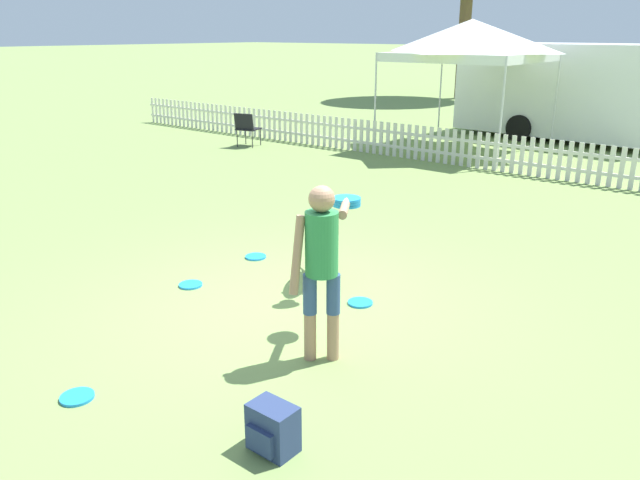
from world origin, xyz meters
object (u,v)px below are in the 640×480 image
(leaping_dog, at_px, (319,238))
(canopy_tent_main, at_px, (471,40))
(folding_chair_center, at_px, (247,127))
(handler_person, at_px, (323,252))
(backpack_on_grass, at_px, (272,429))
(equipment_trailer, at_px, (567,89))
(frisbee_far_scatter, at_px, (360,303))
(frisbee_near_dog, at_px, (191,285))
(frisbee_midfield, at_px, (256,257))
(frisbee_near_handler, at_px, (77,397))

(leaping_dog, relative_size, canopy_tent_main, 0.33)
(leaping_dog, distance_m, folding_chair_center, 9.12)
(handler_person, relative_size, leaping_dog, 1.51)
(folding_chair_center, bearing_deg, backpack_on_grass, 119.90)
(equipment_trailer, bearing_deg, handler_person, -75.04)
(frisbee_far_scatter, distance_m, canopy_tent_main, 9.91)
(leaping_dog, distance_m, backpack_on_grass, 3.06)
(frisbee_near_dog, xyz_separation_m, backpack_on_grass, (2.74, -1.55, 0.16))
(folding_chair_center, distance_m, canopy_tent_main, 5.73)
(folding_chair_center, bearing_deg, frisbee_midfield, 119.81)
(frisbee_near_handler, bearing_deg, frisbee_midfield, 110.40)
(handler_person, bearing_deg, equipment_trailer, 60.60)
(frisbee_near_dog, bearing_deg, leaping_dog, 42.85)
(leaping_dog, bearing_deg, canopy_tent_main, -113.19)
(frisbee_midfield, bearing_deg, leaping_dog, -6.54)
(frisbee_midfield, xyz_separation_m, backpack_on_grass, (2.82, -2.68, 0.16))
(frisbee_near_dog, bearing_deg, frisbee_midfield, 94.18)
(frisbee_near_dog, bearing_deg, equipment_trailer, 91.24)
(leaping_dog, bearing_deg, frisbee_midfield, -46.42)
(equipment_trailer, bearing_deg, frisbee_near_handler, -80.26)
(frisbee_near_handler, bearing_deg, backpack_on_grass, 17.38)
(frisbee_near_handler, xyz_separation_m, canopy_tent_main, (-2.66, 11.85, 2.54))
(backpack_on_grass, distance_m, canopy_tent_main, 12.36)
(frisbee_midfield, distance_m, canopy_tent_main, 9.15)
(frisbee_near_handler, height_order, frisbee_midfield, same)
(handler_person, bearing_deg, frisbee_far_scatter, 69.51)
(handler_person, xyz_separation_m, frisbee_near_dog, (-2.18, 0.30, -0.97))
(leaping_dog, xyz_separation_m, folding_chair_center, (-7.05, 5.78, -0.04))
(equipment_trailer, bearing_deg, frisbee_near_dog, -84.28)
(leaping_dog, distance_m, frisbee_near_dog, 1.56)
(leaping_dog, bearing_deg, handler_person, 90.47)
(leaping_dog, xyz_separation_m, equipment_trailer, (-1.36, 12.00, 0.76))
(frisbee_near_dog, height_order, frisbee_far_scatter, same)
(frisbee_midfield, relative_size, folding_chair_center, 0.32)
(handler_person, height_order, frisbee_far_scatter, handler_person)
(folding_chair_center, bearing_deg, leaping_dog, 124.25)
(leaping_dog, xyz_separation_m, backpack_on_grass, (1.66, -2.54, -0.37))
(leaping_dog, xyz_separation_m, frisbee_midfield, (-1.16, 0.13, -0.53))
(frisbee_far_scatter, xyz_separation_m, canopy_tent_main, (-3.34, 8.98, 2.54))
(canopy_tent_main, bearing_deg, folding_chair_center, -145.69)
(frisbee_near_handler, distance_m, frisbee_midfield, 3.40)
(leaping_dog, relative_size, frisbee_near_dog, 3.92)
(frisbee_near_handler, xyz_separation_m, equipment_trailer, (-1.38, 15.05, 1.28))
(backpack_on_grass, bearing_deg, handler_person, 114.19)
(frisbee_near_dog, height_order, frisbee_midfield, same)
(frisbee_near_handler, height_order, folding_chair_center, folding_chair_center)
(backpack_on_grass, bearing_deg, frisbee_near_dog, 150.55)
(handler_person, bearing_deg, frisbee_midfield, 107.80)
(handler_person, xyz_separation_m, leaping_dog, (-1.10, 1.30, -0.44))
(frisbee_far_scatter, height_order, backpack_on_grass, backpack_on_grass)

